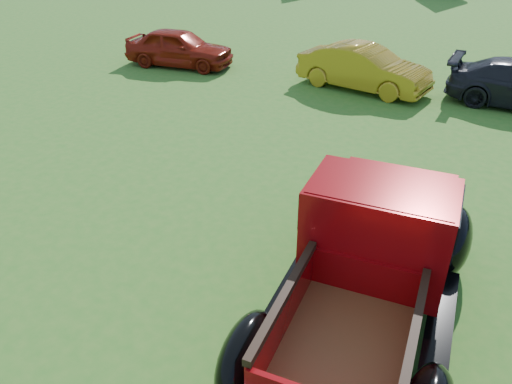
# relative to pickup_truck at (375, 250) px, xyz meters

# --- Properties ---
(ground) EXTENTS (120.00, 120.00, 0.00)m
(ground) POSITION_rel_pickup_truck_xyz_m (-1.94, 0.63, -0.99)
(ground) COLOR #2D651C
(ground) RESTS_ON ground
(pickup_truck) EXTENTS (3.13, 5.82, 2.09)m
(pickup_truck) POSITION_rel_pickup_truck_xyz_m (0.00, 0.00, 0.00)
(pickup_truck) COLOR black
(pickup_truck) RESTS_ON ground
(show_car_red) EXTENTS (4.30, 2.28, 1.39)m
(show_car_red) POSITION_rel_pickup_truck_xyz_m (-10.44, 9.24, -0.29)
(show_car_red) COLOR maroon
(show_car_red) RESTS_ON ground
(show_car_yellow) EXTENTS (4.50, 2.07, 1.43)m
(show_car_yellow) POSITION_rel_pickup_truck_xyz_m (-3.44, 9.94, -0.28)
(show_car_yellow) COLOR #AA8116
(show_car_yellow) RESTS_ON ground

